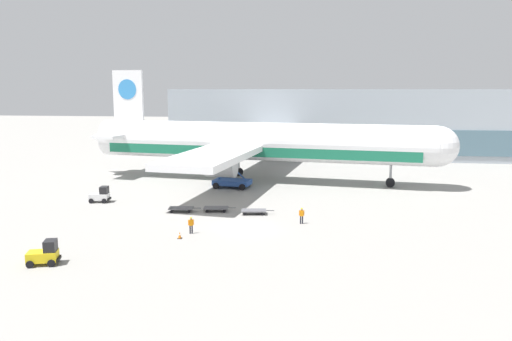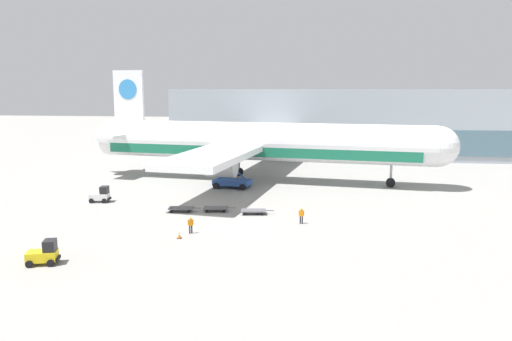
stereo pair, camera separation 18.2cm
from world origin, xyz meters
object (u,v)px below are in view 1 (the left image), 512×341
(ground_crew_near, at_px, (191,224))
(ground_crew_far, at_px, (302,214))
(airplane_main, at_px, (253,143))
(baggage_dolly_lead, at_px, (181,208))
(baggage_dolly_third, at_px, (254,211))
(traffic_cone_near, at_px, (180,235))
(baggage_tug_mid, at_px, (101,195))
(baggage_dolly_second, at_px, (216,208))
(baggage_tug_foreground, at_px, (45,254))
(scissor_lift_loader, at_px, (232,173))

(ground_crew_near, height_order, ground_crew_far, ground_crew_far)
(airplane_main, relative_size, baggage_dolly_lead, 15.36)
(baggage_dolly_third, xyz_separation_m, ground_crew_near, (-5.04, -8.42, 0.58))
(baggage_dolly_lead, relative_size, traffic_cone_near, 5.86)
(baggage_tug_mid, xyz_separation_m, ground_crew_near, (14.80, -11.89, 0.09))
(airplane_main, bearing_deg, traffic_cone_near, -87.45)
(baggage_tug_mid, distance_m, baggage_dolly_second, 15.59)
(baggage_dolly_second, distance_m, baggage_dolly_third, 4.56)
(baggage_dolly_third, bearing_deg, ground_crew_near, -128.30)
(ground_crew_near, bearing_deg, baggage_tug_foreground, 18.72)
(baggage_dolly_third, bearing_deg, traffic_cone_near, -126.56)
(scissor_lift_loader, distance_m, baggage_dolly_third, 15.85)
(baggage_tug_foreground, relative_size, baggage_tug_mid, 1.05)
(baggage_dolly_lead, bearing_deg, scissor_lift_loader, 70.19)
(ground_crew_near, distance_m, traffic_cone_near, 1.99)
(baggage_dolly_third, relative_size, ground_crew_near, 2.26)
(baggage_tug_foreground, distance_m, baggage_dolly_third, 23.47)
(airplane_main, distance_m, baggage_dolly_lead, 22.37)
(baggage_tug_foreground, xyz_separation_m, traffic_cone_near, (8.77, 8.30, -0.56))
(baggage_tug_foreground, bearing_deg, baggage_dolly_lead, 55.23)
(baggage_dolly_second, bearing_deg, traffic_cone_near, -103.56)
(baggage_tug_mid, bearing_deg, scissor_lift_loader, 30.69)
(baggage_dolly_lead, relative_size, baggage_dolly_third, 1.00)
(baggage_tug_mid, relative_size, baggage_dolly_lead, 0.69)
(baggage_tug_foreground, relative_size, traffic_cone_near, 4.26)
(airplane_main, distance_m, ground_crew_near, 29.91)
(baggage_tug_mid, height_order, traffic_cone_near, baggage_tug_mid)
(airplane_main, bearing_deg, scissor_lift_loader, -102.20)
(scissor_lift_loader, bearing_deg, ground_crew_far, -52.06)
(airplane_main, distance_m, scissor_lift_loader, 7.54)
(airplane_main, relative_size, ground_crew_far, 33.68)
(baggage_dolly_second, relative_size, ground_crew_near, 2.26)
(baggage_dolly_second, bearing_deg, scissor_lift_loader, 85.41)
(airplane_main, xyz_separation_m, baggage_dolly_second, (-1.50, -20.33, -5.45))
(ground_crew_far, bearing_deg, ground_crew_near, 18.28)
(baggage_tug_foreground, bearing_deg, scissor_lift_loader, 57.64)
(baggage_tug_foreground, bearing_deg, traffic_cone_near, 26.57)
(scissor_lift_loader, xyz_separation_m, ground_crew_far, (10.74, -18.23, -1.06))
(scissor_lift_loader, relative_size, ground_crew_near, 3.33)
(baggage_dolly_lead, bearing_deg, baggage_tug_mid, 155.76)
(baggage_tug_foreground, bearing_deg, airplane_main, 56.98)
(scissor_lift_loader, relative_size, traffic_cone_near, 8.61)
(ground_crew_far, bearing_deg, traffic_cone_near, 24.00)
(ground_crew_far, bearing_deg, baggage_tug_foreground, 29.79)
(ground_crew_near, bearing_deg, ground_crew_far, 177.42)
(baggage_dolly_second, distance_m, ground_crew_far, 10.84)
(baggage_dolly_second, height_order, traffic_cone_near, traffic_cone_near)
(scissor_lift_loader, height_order, baggage_dolly_second, scissor_lift_loader)
(airplane_main, bearing_deg, baggage_dolly_lead, -97.14)
(baggage_tug_foreground, bearing_deg, ground_crew_near, 30.05)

